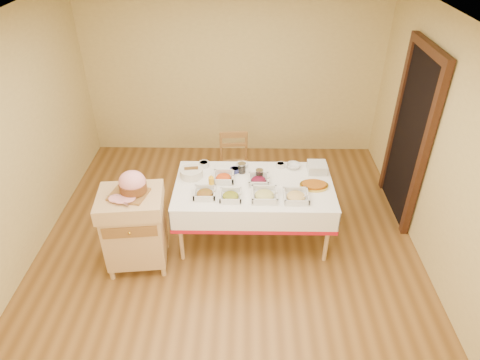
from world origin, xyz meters
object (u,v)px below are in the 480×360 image
(dining_table, at_px, (254,196))
(plate_stack, at_px, (317,168))
(butcher_cart, at_px, (134,226))
(preserve_jar_left, at_px, (242,168))
(ham_on_board, at_px, (132,185))
(mustard_bottle, at_px, (211,183))
(brass_platter, at_px, (314,185))
(preserve_jar_right, at_px, (259,175))
(dining_chair, at_px, (234,165))
(bread_basket, at_px, (192,173))

(dining_table, relative_size, plate_stack, 8.22)
(butcher_cart, height_order, preserve_jar_left, butcher_cart)
(ham_on_board, height_order, preserve_jar_left, ham_on_board)
(butcher_cart, distance_m, mustard_bottle, 0.96)
(dining_table, xyz_separation_m, preserve_jar_left, (-0.14, 0.26, 0.22))
(dining_table, distance_m, brass_platter, 0.71)
(plate_stack, bearing_deg, preserve_jar_right, -166.75)
(butcher_cart, bearing_deg, plate_stack, 21.01)
(plate_stack, xyz_separation_m, brass_platter, (-0.08, -0.33, -0.03))
(dining_chair, relative_size, preserve_jar_right, 7.74)
(preserve_jar_left, relative_size, preserve_jar_right, 1.09)
(preserve_jar_left, bearing_deg, butcher_cart, -146.90)
(plate_stack, bearing_deg, mustard_bottle, -162.55)
(butcher_cart, relative_size, ham_on_board, 2.41)
(bread_basket, bearing_deg, dining_chair, 57.44)
(dining_table, relative_size, butcher_cart, 1.92)
(dining_chair, xyz_separation_m, ham_on_board, (-1.01, -1.38, 0.60))
(preserve_jar_left, xyz_separation_m, preserve_jar_right, (0.21, -0.13, -0.00))
(dining_chair, height_order, bread_basket, dining_chair)
(mustard_bottle, height_order, plate_stack, mustard_bottle)
(butcher_cart, relative_size, plate_stack, 4.29)
(butcher_cart, bearing_deg, mustard_bottle, 26.08)
(brass_platter, bearing_deg, butcher_cart, -166.86)
(dining_table, relative_size, ham_on_board, 4.62)
(dining_chair, bearing_deg, mustard_bottle, -102.71)
(mustard_bottle, bearing_deg, preserve_jar_right, 22.54)
(dining_table, bearing_deg, mustard_bottle, -169.25)
(preserve_jar_right, height_order, plate_stack, preserve_jar_right)
(ham_on_board, distance_m, plate_stack, 2.17)
(dining_table, xyz_separation_m, brass_platter, (0.68, -0.03, 0.18))
(brass_platter, bearing_deg, plate_stack, 77.08)
(dining_chair, bearing_deg, preserve_jar_left, -80.48)
(dining_chair, xyz_separation_m, brass_platter, (0.94, -0.95, 0.32))
(ham_on_board, bearing_deg, dining_table, 20.09)
(plate_stack, bearing_deg, preserve_jar_left, -177.71)
(dining_table, xyz_separation_m, bread_basket, (-0.73, 0.16, 0.21))
(preserve_jar_right, bearing_deg, butcher_cart, -155.31)
(plate_stack, relative_size, brass_platter, 0.67)
(dining_table, bearing_deg, bread_basket, 167.34)
(preserve_jar_right, bearing_deg, dining_chair, 112.01)
(mustard_bottle, bearing_deg, ham_on_board, -154.63)
(ham_on_board, bearing_deg, dining_chair, 53.86)
(dining_chair, height_order, mustard_bottle, mustard_bottle)
(preserve_jar_left, relative_size, bread_basket, 0.47)
(ham_on_board, distance_m, brass_platter, 2.01)
(ham_on_board, height_order, preserve_jar_right, ham_on_board)
(preserve_jar_left, distance_m, mustard_bottle, 0.49)
(plate_stack, distance_m, brass_platter, 0.34)
(bread_basket, relative_size, brass_platter, 0.82)
(ham_on_board, height_order, bread_basket, ham_on_board)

